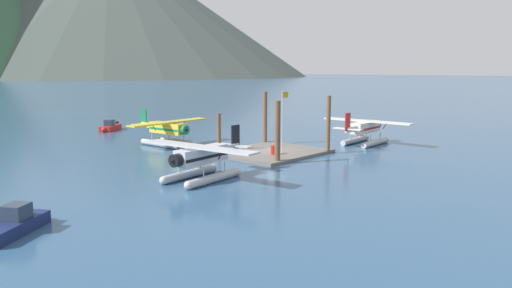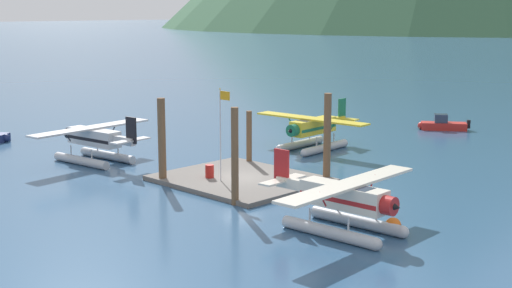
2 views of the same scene
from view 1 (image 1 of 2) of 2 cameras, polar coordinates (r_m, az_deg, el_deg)
The scene contains 15 objects.
ground_plane at distance 47.50m, azimuth 1.82°, elevation -1.16°, with size 1200.00×1200.00×0.00m, color #2D5175.
dock_platform at distance 47.47m, azimuth 1.82°, elevation -0.99°, with size 10.16×8.63×0.30m, color #66605B.
piling_near_left at distance 41.97m, azimuth 2.60°, elevation 1.39°, with size 0.52×0.52×5.66m, color brown.
piling_near_right at distance 47.63m, azimuth 8.70°, elevation 2.29°, with size 0.43×0.43×5.81m, color brown.
piling_far_left at distance 47.61m, azimuth -4.49°, elevation 1.29°, with size 0.41×0.41×4.03m, color brown.
piling_far_right at distance 52.79m, azimuth 1.09°, elevation 3.11°, with size 0.50×0.50×5.92m, color brown.
flagpole at distance 45.86m, azimuth 3.27°, elevation 3.62°, with size 0.95×0.10×6.10m.
fuel_drum at distance 45.36m, azimuth 2.16°, elevation -0.70°, with size 0.62×0.62×0.88m.
mooring_buoy at distance 57.20m, azimuth 12.49°, elevation 0.79°, with size 0.84×0.84×0.84m, color orange.
mountain_ridge_west_peak at distance 576.78m, azimuth -16.89°, elevation 15.28°, with size 437.64×437.64×149.74m.
seaplane_yellow_bow_left at distance 53.30m, azimuth -10.56°, elevation 1.52°, with size 10.47×7.97×3.84m.
seaplane_cream_stbd_aft at distance 54.59m, azimuth 13.05°, elevation 1.61°, with size 7.98×10.45×3.84m.
seaplane_silver_port_aft at distance 36.23m, azimuth -6.59°, elevation -1.90°, with size 7.95×10.49×3.84m.
boat_red_open_north at distance 68.26m, azimuth -17.18°, elevation 1.97°, with size 4.29×3.65×1.50m.
boat_navy_open_sw at distance 27.73m, azimuth -27.01°, elevation -8.58°, with size 4.35×3.52×1.50m.
Camera 1 is at (-35.66, -30.24, 8.42)m, focal length 33.21 mm.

